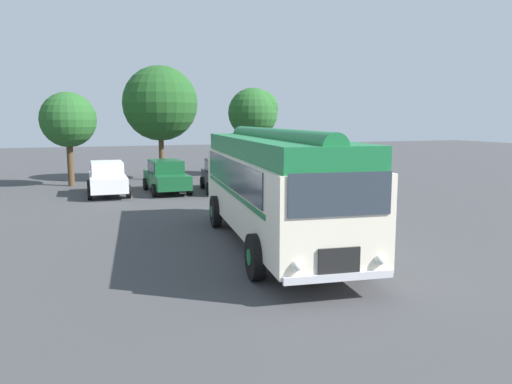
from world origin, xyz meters
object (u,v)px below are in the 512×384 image
at_px(vintage_bus, 274,182).
at_px(car_far_right, 267,172).
at_px(car_near_left, 108,178).
at_px(car_mid_right, 222,175).
at_px(car_mid_left, 166,176).

bearing_deg(vintage_bus, car_far_right, 69.21).
bearing_deg(car_near_left, car_mid_right, -5.88).
relative_size(vintage_bus, car_far_right, 2.35).
xyz_separation_m(vintage_bus, car_mid_right, (1.79, 11.52, -1.05)).
distance_m(car_near_left, car_mid_right, 5.78).
bearing_deg(car_mid_right, car_near_left, 174.12).
relative_size(car_mid_left, car_mid_right, 0.97).
distance_m(car_near_left, car_far_right, 8.47).
distance_m(vintage_bus, car_far_right, 12.75).
xyz_separation_m(car_mid_left, car_mid_right, (2.83, -0.53, 0.00)).
relative_size(vintage_bus, car_near_left, 2.44).
xyz_separation_m(vintage_bus, car_mid_left, (-1.04, 12.06, -1.05)).
relative_size(vintage_bus, car_mid_left, 2.44).
bearing_deg(car_mid_left, car_mid_right, -10.70).
xyz_separation_m(car_mid_right, car_far_right, (2.72, 0.36, 0.00)).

